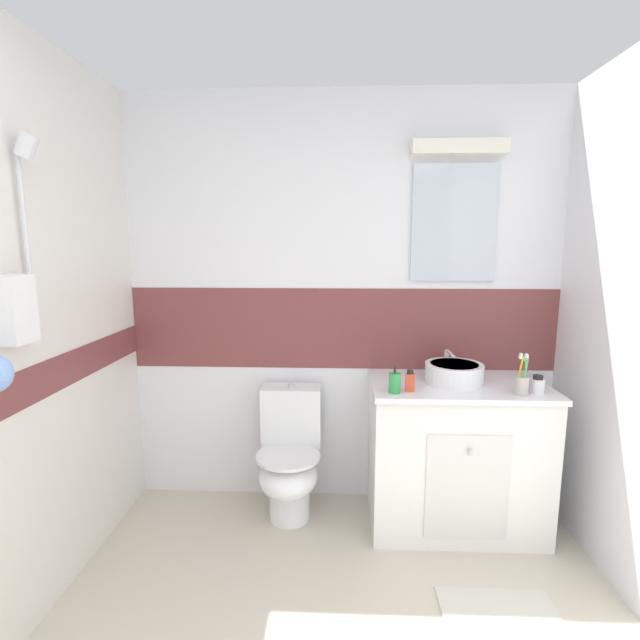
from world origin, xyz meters
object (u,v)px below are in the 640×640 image
object	(u,v)px
toilet	(290,458)
hair_gel_jar	(537,385)
sink_basin	(454,372)
soap_dispenser	(395,383)
perfume_flask_small	(410,381)
toothbrush_cup	(522,383)

from	to	relation	value
toilet	hair_gel_jar	bearing A→B (deg)	-8.52
sink_basin	soap_dispenser	bearing A→B (deg)	-149.62
hair_gel_jar	perfume_flask_small	bearing A→B (deg)	-179.78
soap_dispenser	hair_gel_jar	xyz separation A→B (m)	(0.74, 0.03, -0.01)
toilet	soap_dispenser	world-z (taller)	soap_dispenser
sink_basin	toothbrush_cup	world-z (taller)	toothbrush_cup
toothbrush_cup	perfume_flask_small	world-z (taller)	toothbrush_cup
soap_dispenser	toothbrush_cup	bearing A→B (deg)	-0.33
toothbrush_cup	soap_dispenser	size ratio (longest dim) A/B	1.49
toilet	soap_dispenser	xyz separation A→B (m)	(0.58, -0.23, 0.54)
toothbrush_cup	perfume_flask_small	bearing A→B (deg)	176.66
sink_basin	toothbrush_cup	size ratio (longest dim) A/B	1.67
sink_basin	hair_gel_jar	world-z (taller)	sink_basin
toothbrush_cup	hair_gel_jar	distance (m)	0.10
sink_basin	toilet	distance (m)	1.08
sink_basin	toothbrush_cup	bearing A→B (deg)	-35.78
perfume_flask_small	toilet	bearing A→B (deg)	163.16
hair_gel_jar	toothbrush_cup	bearing A→B (deg)	-159.46
sink_basin	toilet	world-z (taller)	sink_basin
sink_basin	perfume_flask_small	size ratio (longest dim) A/B	3.17
toothbrush_cup	perfume_flask_small	xyz separation A→B (m)	(-0.56, 0.03, -0.01)
toilet	toothbrush_cup	distance (m)	1.37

